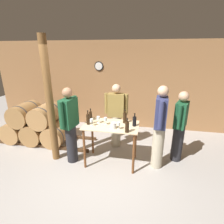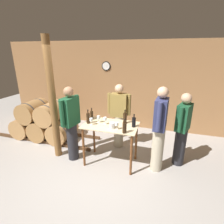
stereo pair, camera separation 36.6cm
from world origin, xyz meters
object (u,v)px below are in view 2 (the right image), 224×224
wooden_post (53,101)px  wine_glass_near_center (98,118)px  wine_bottle_left (88,118)px  person_visitor_bearded (182,129)px  wine_bottle_far_left (92,115)px  wine_bottle_center (125,118)px  wine_glass_near_right (105,119)px  wine_glass_far_side (117,124)px  person_host (119,115)px  person_visitor_near_door (71,123)px  person_visitor_with_scarf (159,129)px  wine_bottle_far_right (134,122)px  wine_bottle_right (125,127)px  wine_glass_near_left (91,120)px  ice_bucket (112,125)px

wooden_post → wine_glass_near_center: 1.07m
wine_bottle_left → person_visitor_bearded: 1.99m
wine_bottle_far_left → wine_bottle_center: wine_bottle_center is taller
wine_glass_near_right → wine_glass_far_side: (0.31, -0.17, -0.01)m
wine_bottle_center → person_visitor_bearded: bearing=11.5°
person_host → person_visitor_near_door: bearing=-134.9°
wine_bottle_far_left → person_host: 0.78m
wine_bottle_center → person_visitor_with_scarf: bearing=-8.4°
person_host → person_visitor_with_scarf: person_visitor_with_scarf is taller
wine_bottle_far_left → person_visitor_with_scarf: bearing=-3.8°
wine_bottle_far_right → person_visitor_near_door: (-1.36, -0.14, -0.13)m
wine_bottle_right → wine_glass_near_right: wine_bottle_right is taller
wine_bottle_far_right → wine_glass_far_side: bearing=-143.3°
wooden_post → person_host: bearing=33.4°
wine_glass_near_left → wine_glass_near_right: 0.29m
wine_bottle_right → wooden_post: bearing=173.1°
wine_glass_near_center → wine_glass_near_right: (0.17, -0.06, 0.01)m
wine_bottle_far_right → wine_glass_near_left: bearing=-169.6°
person_host → person_visitor_with_scarf: (1.02, -0.70, 0.07)m
wine_bottle_center → wine_glass_near_center: 0.57m
wine_bottle_left → wine_glass_far_side: bearing=-10.5°
wine_bottle_far_right → person_host: 0.90m
person_visitor_with_scarf → wine_glass_near_right: bearing=-176.5°
person_visitor_with_scarf → wine_glass_far_side: bearing=-163.3°
wine_bottle_left → ice_bucket: wine_bottle_left is taller
wine_glass_near_center → wine_glass_near_right: bearing=-19.7°
wine_glass_near_right → person_host: size_ratio=0.10×
wooden_post → wine_glass_near_right: wooden_post is taller
wine_glass_near_center → person_visitor_bearded: (1.73, 0.35, -0.18)m
ice_bucket → person_visitor_near_door: bearing=176.5°
wine_bottle_left → person_visitor_with_scarf: size_ratio=0.17×
wine_glass_near_left → person_visitor_bearded: size_ratio=0.09×
wooden_post → wine_bottle_center: bearing=9.0°
wine_glass_near_right → person_visitor_bearded: (1.56, 0.41, -0.19)m
wine_bottle_far_left → ice_bucket: (0.57, -0.31, -0.05)m
wine_bottle_far_right → wine_glass_near_left: (-0.86, -0.16, 0.01)m
wooden_post → person_host: (1.28, 0.84, -0.48)m
wine_glass_far_side → person_visitor_near_door: 1.08m
person_visitor_bearded → person_host: bearing=166.3°
wine_glass_near_center → person_visitor_with_scarf: person_visitor_with_scarf is taller
wine_bottle_center → wine_bottle_far_right: size_ratio=1.11×
wine_bottle_far_right → wine_glass_near_center: wine_bottle_far_right is taller
wine_bottle_left → wine_glass_far_side: wine_bottle_left is taller
wine_glass_near_right → person_visitor_with_scarf: person_visitor_with_scarf is taller
wine_bottle_right → person_visitor_bearded: bearing=32.6°
ice_bucket → person_visitor_bearded: (1.36, 0.56, -0.13)m
wine_bottle_right → person_visitor_near_door: (-1.24, 0.19, -0.13)m
wine_glass_far_side → person_visitor_near_door: (-1.07, 0.08, -0.13)m
wine_bottle_far_right → wine_glass_near_center: size_ratio=1.82×
ice_bucket → person_visitor_near_door: person_visitor_near_door is taller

